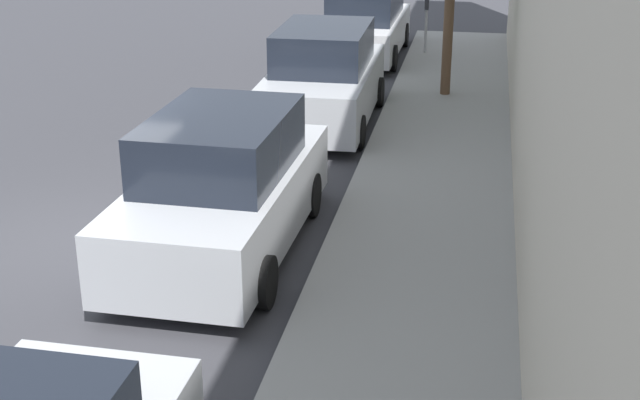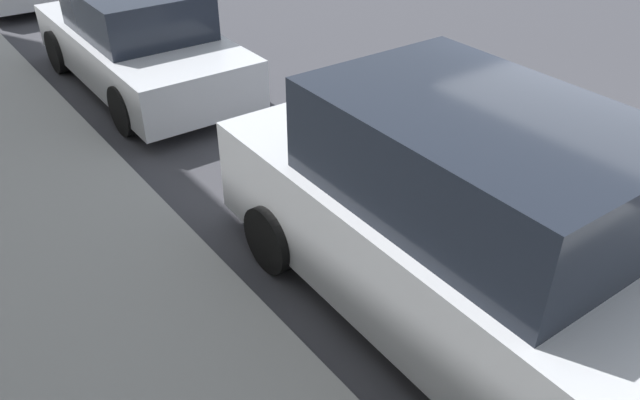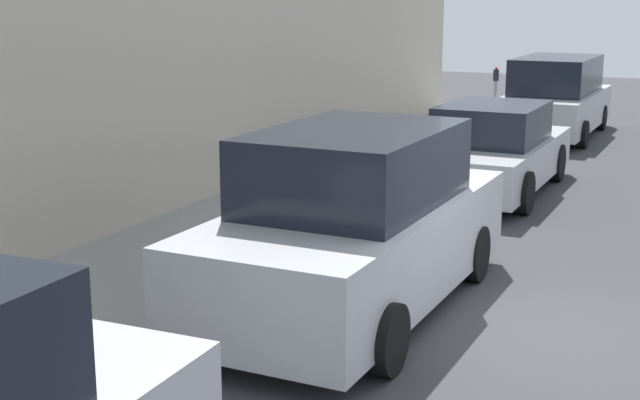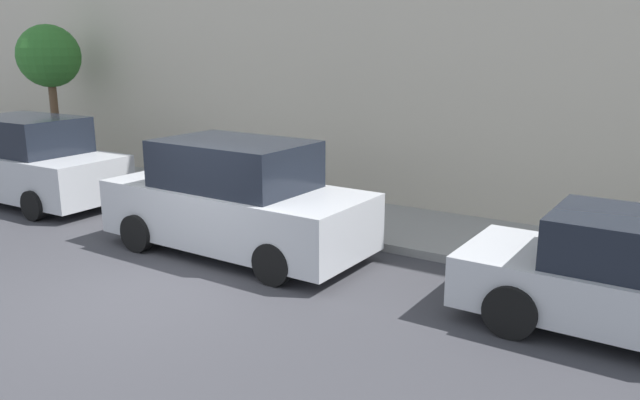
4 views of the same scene
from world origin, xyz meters
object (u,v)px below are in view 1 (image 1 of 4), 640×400
Objects in this scene: parked_suv_third at (223,189)px; parked_suv_fourth at (324,79)px; parking_meter_far at (426,19)px; parked_minivan_fifth at (366,23)px.

parked_suv_third is 1.00× the size of parked_suv_fourth.
parked_suv_third is 13.02m from parking_meter_far.
parked_suv_third reaches higher than parking_meter_far.
parked_suv_third is 0.98× the size of parked_minivan_fifth.
parked_minivan_fifth reaches higher than parking_meter_far.
parking_meter_far is at bearing 76.42° from parked_suv_fourth.
parked_suv_fourth is 6.33m from parked_minivan_fifth.
parked_suv_third is 6.37m from parked_suv_fourth.
parked_suv_third is 12.70m from parked_minivan_fifth.
parking_meter_far is at bearing 81.99° from parked_suv_third.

